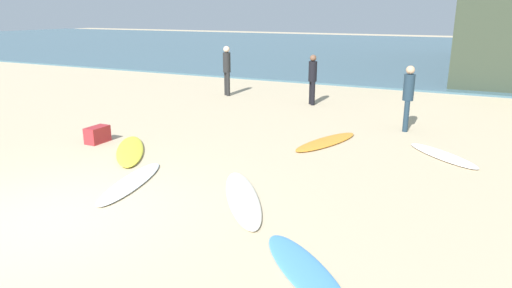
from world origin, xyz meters
TOP-DOWN VIEW (x-y plane):
  - ground_plane at (0.00, 0.00)m, footprint 120.00×120.00m
  - ocean_water at (0.00, 34.61)m, footprint 120.00×40.00m
  - surfboard_0 at (4.08, 0.28)m, footprint 1.78×1.74m
  - surfboard_1 at (-1.24, 3.25)m, footprint 2.00×2.29m
  - surfboard_2 at (0.13, 1.70)m, footprint 1.05×2.34m
  - surfboard_3 at (5.17, 6.03)m, footprint 1.82×1.77m
  - surfboard_4 at (2.53, 5.95)m, footprint 1.23×2.36m
  - surfboard_5 at (2.33, 1.97)m, footprint 1.89×2.40m
  - beachgoer_near at (0.60, 10.31)m, footprint 0.39×0.39m
  - beachgoer_mid at (-2.86, 10.57)m, footprint 0.39×0.39m
  - beachgoer_far at (4.05, 8.04)m, footprint 0.32×0.34m
  - beach_cooler at (-2.49, 3.53)m, footprint 0.33×0.59m

SIDE VIEW (x-z plane):
  - ground_plane at x=0.00m, z-range 0.00..0.00m
  - surfboard_0 at x=4.08m, z-range 0.00..0.06m
  - surfboard_4 at x=2.53m, z-range 0.00..0.06m
  - surfboard_2 at x=0.13m, z-range 0.00..0.07m
  - surfboard_3 at x=5.17m, z-range 0.00..0.07m
  - surfboard_5 at x=2.33m, z-range 0.00..0.07m
  - ocean_water at x=0.00m, z-range 0.00..0.08m
  - surfboard_1 at x=-1.24m, z-range 0.00..0.09m
  - beach_cooler at x=-2.49m, z-range 0.00..0.39m
  - beachgoer_near at x=0.60m, z-range 0.09..1.78m
  - beachgoer_far at x=4.05m, z-range 0.10..1.83m
  - beachgoer_mid at x=-2.86m, z-range 0.12..1.95m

